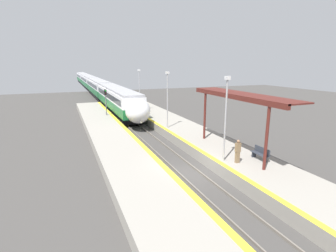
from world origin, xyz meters
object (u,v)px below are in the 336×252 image
railway_signal (106,102)px  lamppost_far (139,88)px  platform_bench (261,153)px  person_waiting (238,151)px  lamppost_near (226,114)px  lamppost_mid (167,96)px  train (93,84)px

railway_signal → lamppost_far: size_ratio=0.73×
platform_bench → person_waiting: 1.93m
platform_bench → railway_signal: bearing=109.7°
lamppost_near → lamppost_mid: 10.55m
train → platform_bench: size_ratio=59.25×
train → lamppost_far: (2.35, -35.97, 1.95)m
person_waiting → railway_signal: railway_signal is taller
railway_signal → lamppost_mid: (4.90, -9.39, 1.58)m
lamppost_near → lamppost_far: size_ratio=1.00×
train → lamppost_far: bearing=-86.3°
lamppost_mid → lamppost_far: bearing=90.0°
platform_bench → lamppost_mid: (-2.55, 11.35, 2.85)m
train → platform_bench: 58.08m
platform_bench → lamppost_near: (-2.55, 0.80, 2.85)m
person_waiting → lamppost_far: size_ratio=0.28×
train → lamppost_near: bearing=-87.6°
lamppost_mid → railway_signal: bearing=117.5°
train → lamppost_near: lamppost_near is taller
train → lamppost_mid: 46.62m
platform_bench → lamppost_far: (-2.55, 21.89, 2.85)m
lamppost_mid → platform_bench: bearing=-77.4°
lamppost_near → lamppost_far: 21.09m
lamppost_mid → lamppost_far: 10.55m
railway_signal → lamppost_near: size_ratio=0.73×
train → platform_bench: (4.90, -57.86, -0.90)m
railway_signal → lamppost_far: lamppost_far is taller
train → lamppost_far: size_ratio=15.41×
railway_signal → lamppost_far: bearing=13.2°
platform_bench → lamppost_far: 22.23m
lamppost_far → platform_bench: bearing=-83.4°
railway_signal → person_waiting: bearing=-74.9°
platform_bench → person_waiting: person_waiting is taller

